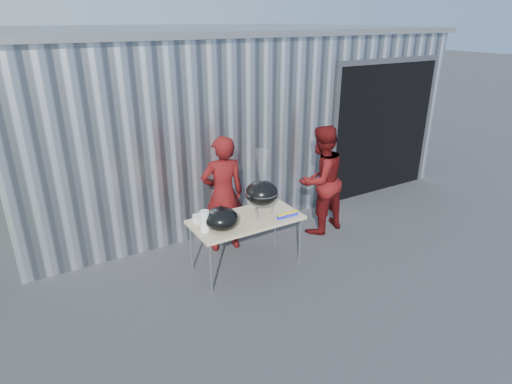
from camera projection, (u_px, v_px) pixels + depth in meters
ground at (293, 276)px, 5.83m from camera, size 80.00×80.00×0.00m
building at (207, 103)px, 9.33m from camera, size 8.20×6.20×3.10m
folding_table at (246, 221)px, 5.80m from camera, size 1.50×0.75×0.75m
kettle_grill at (262, 188)px, 5.71m from camera, size 0.45×0.45×0.94m
grill_lid at (221, 219)px, 5.45m from camera, size 0.44×0.44×0.32m
paper_towels at (205, 221)px, 5.40m from camera, size 0.12×0.12×0.28m
white_tub at (202, 218)px, 5.69m from camera, size 0.20×0.15×0.10m
foil_box at (288, 215)px, 5.82m from camera, size 0.32×0.06×0.06m
person_cook at (223, 194)px, 6.24m from camera, size 0.70×0.53×1.76m
person_bystander at (321, 180)px, 6.78m from camera, size 0.94×0.77×1.76m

